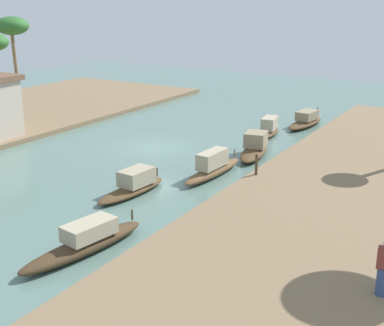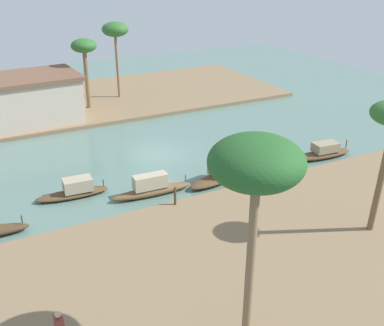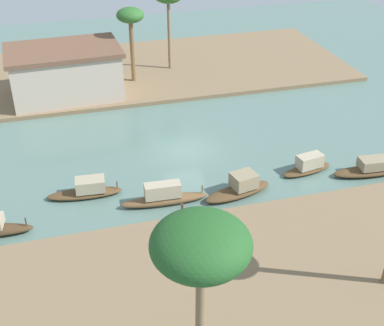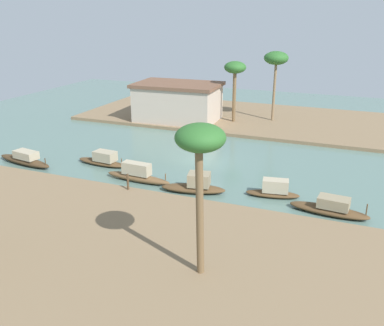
# 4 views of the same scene
# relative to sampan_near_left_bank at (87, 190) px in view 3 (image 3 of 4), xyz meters

# --- Properties ---
(river_water) EXTENTS (65.35, 65.35, 0.00)m
(river_water) POSITION_rel_sampan_near_left_bank_xyz_m (6.75, 3.68, -0.42)
(river_water) COLOR slate
(river_water) RESTS_ON ground
(riverbank_left) EXTENTS (36.01, 14.62, 0.31)m
(riverbank_left) POSITION_rel_sampan_near_left_bank_xyz_m (6.75, -10.99, -0.26)
(riverbank_left) COLOR #846B4C
(riverbank_left) RESTS_ON ground
(riverbank_right) EXTENTS (36.01, 14.62, 0.31)m
(riverbank_right) POSITION_rel_sampan_near_left_bank_xyz_m (6.75, 18.35, -0.26)
(riverbank_right) COLOR #846B4C
(riverbank_right) RESTS_ON ground
(sampan_near_left_bank) EXTENTS (4.30, 1.42, 1.11)m
(sampan_near_left_bank) POSITION_rel_sampan_near_left_bank_xyz_m (0.00, 0.00, 0.00)
(sampan_near_left_bank) COLOR brown
(sampan_near_left_bank) RESTS_ON river_water
(sampan_with_tall_canopy) EXTENTS (4.34, 2.08, 1.32)m
(sampan_with_tall_canopy) POSITION_rel_sampan_near_left_bank_xyz_m (8.40, -2.20, 0.05)
(sampan_with_tall_canopy) COLOR brown
(sampan_with_tall_canopy) RESTS_ON river_water
(sampan_foreground) EXTENTS (4.63, 1.61, 1.07)m
(sampan_foreground) POSITION_rel_sampan_near_left_bank_xyz_m (16.79, -2.24, -0.03)
(sampan_foreground) COLOR brown
(sampan_foreground) RESTS_ON river_water
(sampan_open_hull) EXTENTS (4.94, 1.13, 1.33)m
(sampan_open_hull) POSITION_rel_sampan_near_left_bank_xyz_m (4.03, -1.92, 0.07)
(sampan_open_hull) COLOR brown
(sampan_open_hull) RESTS_ON river_water
(sampan_with_red_awning) EXTENTS (3.47, 1.56, 1.16)m
(sampan_with_red_awning) POSITION_rel_sampan_near_left_bank_xyz_m (13.26, -1.00, 0.03)
(sampan_with_red_awning) COLOR brown
(sampan_with_red_awning) RESTS_ON river_water
(mooring_post) EXTENTS (0.14, 0.14, 1.05)m
(mooring_post) POSITION_rel_sampan_near_left_bank_xyz_m (4.54, -4.07, 0.42)
(mooring_post) COLOR #4C3823
(mooring_post) RESTS_ON riverbank_left
(palm_tree_left_near) EXTENTS (3.05, 3.05, 7.77)m
(palm_tree_left_near) POSITION_rel_sampan_near_left_bank_xyz_m (2.50, -14.21, 6.68)
(palm_tree_left_near) COLOR #7F6647
(palm_tree_left_near) RESTS_ON riverbank_left
(palm_tree_right_short) EXTENTS (2.18, 2.18, 6.08)m
(palm_tree_right_short) POSITION_rel_sampan_near_left_bank_xyz_m (5.52, 15.67, 5.07)
(palm_tree_right_short) COLOR brown
(palm_tree_right_short) RESTS_ON riverbank_right
(riverside_building) EXTENTS (8.81, 6.03, 3.81)m
(riverside_building) POSITION_rel_sampan_near_left_bank_xyz_m (-0.04, 14.13, 1.82)
(riverside_building) COLOR #C6B29E
(riverside_building) RESTS_ON riverbank_right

